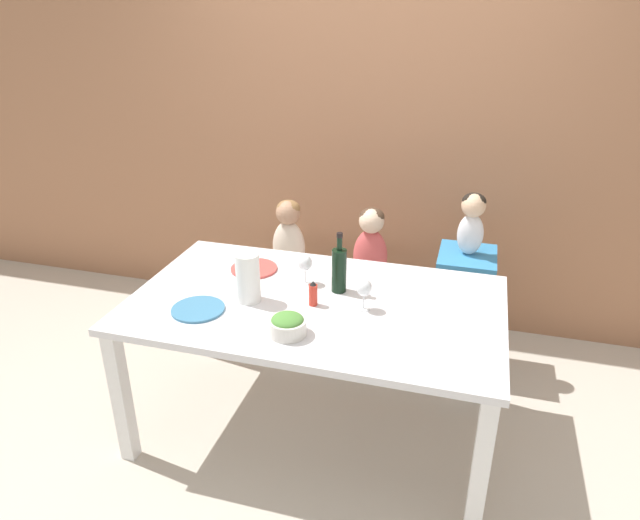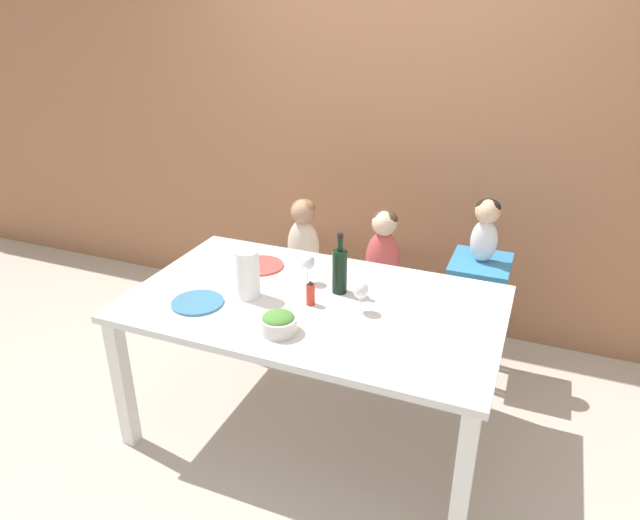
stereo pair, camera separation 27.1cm
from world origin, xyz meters
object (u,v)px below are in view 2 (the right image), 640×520
Objects in this scene: person_child_left at (303,234)px; wine_glass_far at (308,263)px; chair_far_left at (304,281)px; dinner_plate_back_left at (261,266)px; wine_bottle at (340,270)px; salad_bowl_large at (278,322)px; chair_right_highchair at (478,287)px; wine_glass_near at (360,290)px; person_baby_right at (486,224)px; chair_far_center at (381,296)px; dinner_plate_front_left at (198,303)px; paper_towel_roll at (248,274)px; person_child_center at (383,246)px.

wine_glass_far is (0.31, -0.65, 0.13)m from person_child_left.
dinner_plate_back_left is at bearing -89.87° from chair_far_left.
wine_bottle reaches higher than chair_far_left.
salad_bowl_large is at bearing -71.34° from person_child_left.
wine_bottle is at bearing -131.05° from chair_right_highchair.
wine_glass_near reaches higher than chair_far_left.
person_child_left is at bearing 90.13° from dinner_plate_back_left.
person_child_left is at bearing 179.93° from chair_right_highchair.
person_baby_right is (0.00, 0.00, 0.38)m from chair_right_highchair.
person_child_left is at bearing 128.17° from wine_glass_near.
person_baby_right is at bearing 0.17° from chair_far_center.
dinner_plate_front_left is at bearing -94.60° from chair_far_left.
paper_towel_roll is at bearing -114.86° from chair_far_center.
chair_right_highchair is 0.38m from person_baby_right.
person_child_left is 3.12× the size of wine_glass_near.
chair_far_center is at bearing 65.14° from paper_towel_roll.
dinner_plate_back_left is at bearing -89.87° from person_child_left.
chair_far_center is 1.26m from dinner_plate_front_left.
paper_towel_roll is 0.27m from dinner_plate_front_left.
wine_glass_near reaches higher than chair_far_center.
person_baby_right is at bearing 42.34° from paper_towel_roll.
chair_right_highchair is 1.53× the size of person_child_left.
salad_bowl_large is at bearing -71.32° from chair_far_left.
chair_far_left is 0.52m from chair_far_center.
chair_far_center is 0.83m from wine_bottle.
person_child_left is 0.91m from paper_towel_roll.
chair_right_highchair reaches higher than chair_far_center.
person_baby_right is 2.36× the size of wine_glass_far.
paper_towel_roll is at bearing -83.20° from chair_far_left.
person_child_center reaches higher than salad_bowl_large.
person_child_left reaches higher than wine_glass_near.
wine_glass_near is 0.62× the size of dinner_plate_back_left.
salad_bowl_large reaches higher than dinner_plate_back_left.
chair_far_left is 1.02m from paper_towel_roll.
wine_glass_far is at bearing 98.46° from salad_bowl_large.
person_child_left is 3.12× the size of wine_glass_far.
person_child_left is at bearing 179.86° from chair_far_center.
person_child_center is 0.70m from wine_bottle.
chair_far_center is 1.96× the size of paper_towel_roll.
wine_glass_far is at bearing -13.59° from dinner_plate_back_left.
wine_glass_near is at bearing -117.98° from chair_right_highchair.
chair_right_highchair is 1.58m from dinner_plate_front_left.
person_child_center is at bearing 47.78° from dinner_plate_back_left.
chair_far_left is 1.96× the size of paper_towel_roll.
person_baby_right is 1.58m from dinner_plate_front_left.
person_baby_right reaches higher than person_child_left.
person_child_center is 2.92× the size of salad_bowl_large.
salad_bowl_large is (-0.14, -1.13, 0.07)m from person_child_center.
salad_bowl_large is at bearing -104.25° from wine_bottle.
person_child_center reaches higher than chair_right_highchair.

